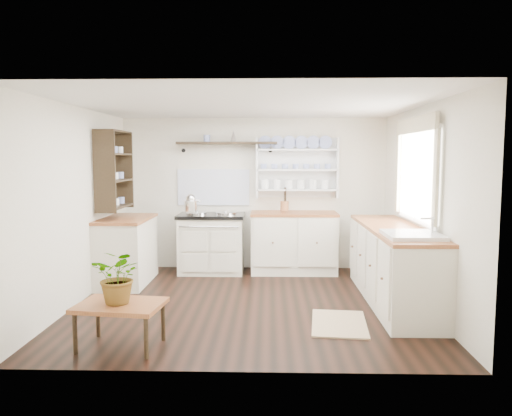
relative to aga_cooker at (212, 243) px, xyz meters
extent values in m
cube|color=black|center=(0.62, -1.57, -0.44)|extent=(4.00, 3.80, 0.01)
cube|color=beige|center=(0.62, 0.33, 0.71)|extent=(4.00, 0.02, 2.30)
cube|color=beige|center=(2.62, -1.57, 0.71)|extent=(0.02, 3.80, 2.30)
cube|color=beige|center=(-1.38, -1.57, 0.71)|extent=(0.02, 3.80, 2.30)
cube|color=white|center=(0.62, -1.57, 1.86)|extent=(4.00, 3.80, 0.01)
cube|color=white|center=(2.58, -1.42, 1.06)|extent=(0.04, 1.40, 1.00)
cube|color=white|center=(2.56, -1.42, 1.06)|extent=(0.02, 1.50, 1.10)
cube|color=beige|center=(2.54, -1.42, 1.64)|extent=(0.04, 1.55, 0.18)
cube|color=beige|center=(0.00, 0.00, -0.03)|extent=(0.94, 0.61, 0.82)
cube|color=black|center=(0.00, 0.00, 0.40)|extent=(0.98, 0.65, 0.05)
cylinder|color=silver|center=(-0.22, 0.00, 0.44)|extent=(0.32, 0.32, 0.03)
cylinder|color=silver|center=(0.22, 0.00, 0.44)|extent=(0.32, 0.32, 0.03)
cylinder|color=silver|center=(0.00, -0.34, 0.28)|extent=(0.84, 0.02, 0.02)
cube|color=beige|center=(1.22, 0.03, 0.00)|extent=(1.25, 0.60, 0.88)
cube|color=brown|center=(1.22, 0.03, 0.44)|extent=(1.27, 0.63, 0.04)
cube|color=beige|center=(2.32, -1.47, 0.00)|extent=(0.60, 2.40, 0.88)
cube|color=brown|center=(2.32, -1.47, 0.44)|extent=(0.62, 2.43, 0.04)
cube|color=white|center=(2.32, -2.22, 0.36)|extent=(0.55, 0.60, 0.28)
cylinder|color=silver|center=(2.52, -2.22, 0.56)|extent=(0.02, 0.02, 0.22)
cube|color=beige|center=(-1.08, -0.67, 0.00)|extent=(0.60, 1.10, 0.88)
cube|color=brown|center=(-1.08, -0.67, 0.44)|extent=(0.62, 1.13, 0.04)
cube|color=white|center=(1.27, 0.31, 1.11)|extent=(1.20, 0.03, 0.90)
cube|color=white|center=(1.27, 0.22, 1.11)|extent=(1.20, 0.22, 0.02)
cylinder|color=navy|center=(1.27, 0.23, 1.38)|extent=(0.20, 0.02, 0.20)
cube|color=black|center=(0.22, 0.20, 1.48)|extent=(1.50, 0.24, 0.04)
cone|color=black|center=(-0.43, 0.27, 1.37)|extent=(0.06, 0.20, 0.06)
cone|color=black|center=(0.87, 0.27, 1.37)|extent=(0.06, 0.20, 0.06)
cube|color=black|center=(-1.22, -0.67, 1.11)|extent=(0.28, 0.80, 1.05)
cylinder|color=#A5663C|center=(1.08, 0.11, 0.54)|extent=(0.12, 0.12, 0.14)
cube|color=brown|center=(-0.48, -2.97, -0.06)|extent=(0.81, 0.62, 0.04)
cylinder|color=black|center=(-0.83, -3.15, -0.26)|extent=(0.04, 0.04, 0.37)
cylinder|color=black|center=(-0.77, -2.71, -0.26)|extent=(0.04, 0.04, 0.37)
cylinder|color=black|center=(-0.18, -3.23, -0.26)|extent=(0.04, 0.04, 0.37)
cylinder|color=black|center=(-0.13, -2.79, -0.26)|extent=(0.04, 0.04, 0.37)
imported|color=#3F7233|center=(-0.48, -2.97, 0.21)|extent=(0.51, 0.47, 0.49)
cube|color=#8A6950|center=(1.58, -2.30, -0.44)|extent=(0.63, 0.90, 0.02)
camera|label=1|loc=(0.86, -7.29, 1.27)|focal=35.00mm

